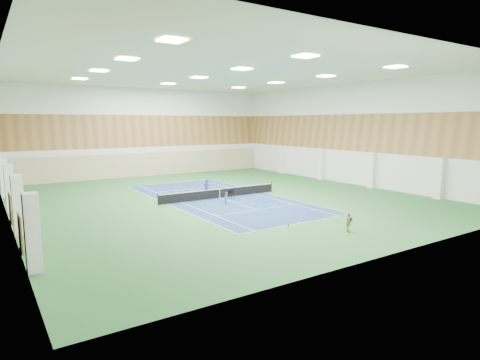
% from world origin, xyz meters
% --- Properties ---
extents(ground, '(40.00, 40.00, 0.00)m').
position_xyz_m(ground, '(0.00, 0.00, 0.00)').
color(ground, '#2B6431').
rests_on(ground, ground).
extents(room_shell, '(36.00, 40.00, 12.00)m').
position_xyz_m(room_shell, '(0.00, 0.00, 6.00)').
color(room_shell, white).
rests_on(room_shell, ground).
extents(wood_cladding, '(36.00, 40.00, 8.00)m').
position_xyz_m(wood_cladding, '(0.00, 0.00, 8.00)').
color(wood_cladding, '#9E6A3A').
rests_on(wood_cladding, room_shell).
extents(ceiling_light_grid, '(21.40, 25.40, 0.06)m').
position_xyz_m(ceiling_light_grid, '(0.00, 0.00, 11.92)').
color(ceiling_light_grid, white).
rests_on(ceiling_light_grid, room_shell).
extents(court_surface, '(10.97, 23.77, 0.01)m').
position_xyz_m(court_surface, '(0.00, 0.00, 0.01)').
color(court_surface, navy).
rests_on(court_surface, ground).
extents(tennis_balls_scatter, '(10.57, 22.77, 0.07)m').
position_xyz_m(tennis_balls_scatter, '(0.00, 0.00, 0.05)').
color(tennis_balls_scatter, yellow).
rests_on(tennis_balls_scatter, ground).
extents(tennis_net, '(12.80, 0.10, 1.10)m').
position_xyz_m(tennis_net, '(0.00, 0.00, 0.55)').
color(tennis_net, black).
rests_on(tennis_net, ground).
extents(back_curtain, '(35.40, 0.16, 3.20)m').
position_xyz_m(back_curtain, '(0.00, 19.75, 1.60)').
color(back_curtain, '#C6B793').
rests_on(back_curtain, ground).
extents(door_left_a, '(0.08, 1.80, 2.20)m').
position_xyz_m(door_left_a, '(-17.92, -8.00, 1.10)').
color(door_left_a, '#593319').
rests_on(door_left_a, ground).
extents(door_left_b, '(0.08, 1.80, 2.20)m').
position_xyz_m(door_left_b, '(-17.92, 0.00, 1.10)').
color(door_left_b, '#593319').
rests_on(door_left_b, ground).
extents(coach, '(0.67, 0.50, 1.70)m').
position_xyz_m(coach, '(-0.51, 1.76, 0.85)').
color(coach, '#213B98').
rests_on(coach, ground).
extents(child_court, '(0.66, 0.66, 1.08)m').
position_xyz_m(child_court, '(-0.85, -2.71, 0.54)').
color(child_court, gray).
rests_on(child_court, ground).
extents(child_apron, '(0.83, 0.61, 1.31)m').
position_xyz_m(child_apron, '(1.10, -15.44, 0.66)').
color(child_apron, tan).
rests_on(child_apron, ground).
extents(ball_cart, '(0.57, 0.57, 0.85)m').
position_xyz_m(ball_cart, '(0.70, -1.08, 0.42)').
color(ball_cart, black).
rests_on(ball_cart, ground).
extents(cone_svc_a, '(0.18, 0.18, 0.20)m').
position_xyz_m(cone_svc_a, '(-3.40, -6.32, 0.10)').
color(cone_svc_a, '#E04F0B').
rests_on(cone_svc_a, ground).
extents(cone_svc_b, '(0.21, 0.21, 0.23)m').
position_xyz_m(cone_svc_b, '(-1.02, -5.98, 0.11)').
color(cone_svc_b, '#F9590D').
rests_on(cone_svc_b, ground).
extents(cone_svc_c, '(0.19, 0.19, 0.21)m').
position_xyz_m(cone_svc_c, '(0.70, -6.91, 0.11)').
color(cone_svc_c, orange).
rests_on(cone_svc_c, ground).
extents(cone_svc_d, '(0.21, 0.21, 0.23)m').
position_xyz_m(cone_svc_d, '(3.14, -6.64, 0.12)').
color(cone_svc_d, orange).
rests_on(cone_svc_d, ground).
extents(cone_base_a, '(0.18, 0.18, 0.20)m').
position_xyz_m(cone_base_a, '(-3.41, -11.68, 0.10)').
color(cone_base_a, '#E55F0C').
rests_on(cone_base_a, ground).
extents(cone_base_b, '(0.22, 0.22, 0.24)m').
position_xyz_m(cone_base_b, '(-1.44, -12.18, 0.12)').
color(cone_base_b, '#E1490B').
rests_on(cone_base_b, ground).
extents(cone_base_c, '(0.20, 0.20, 0.22)m').
position_xyz_m(cone_base_c, '(1.62, -11.55, 0.11)').
color(cone_base_c, '#FF5F0D').
rests_on(cone_base_c, ground).
extents(cone_base_d, '(0.20, 0.20, 0.22)m').
position_xyz_m(cone_base_d, '(4.43, -11.83, 0.11)').
color(cone_base_d, orange).
rests_on(cone_base_d, ground).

